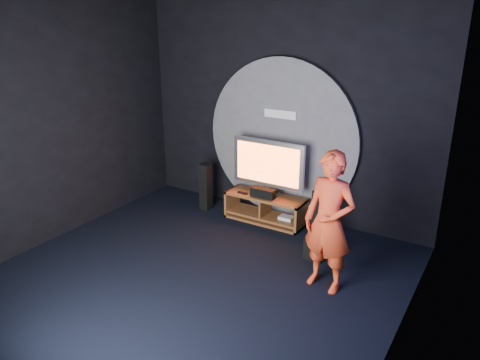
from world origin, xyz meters
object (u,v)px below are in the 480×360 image
media_console (266,210)px  tv (268,165)px  subwoofer (316,248)px  tower_speaker_right (318,216)px  player (329,222)px  tower_speaker_left (206,187)px

media_console → tv: 0.75m
tv → subwoofer: (1.17, -0.76, -0.79)m
media_console → tower_speaker_right: (1.00, -0.23, 0.21)m
tv → player: size_ratio=0.70×
tower_speaker_right → player: 1.30m
tower_speaker_right → player: player is taller
subwoofer → player: player is taller
subwoofer → player: (0.38, -0.61, 0.73)m
tv → tower_speaker_right: (1.00, -0.30, -0.53)m
subwoofer → tv: bearing=147.0°
media_console → tv: bearing=96.3°
tower_speaker_left → tower_speaker_right: size_ratio=1.00×
tower_speaker_left → subwoofer: (2.29, -0.61, -0.26)m
tower_speaker_right → subwoofer: size_ratio=2.77×
player → tower_speaker_right: bearing=125.9°
media_console → tower_speaker_left: bearing=-175.6°
media_console → tower_speaker_left: 1.15m
tower_speaker_left → player: 2.97m
media_console → player: 2.14m
tv → subwoofer: bearing=-33.0°
player → subwoofer: bearing=130.7°
player → tv: bearing=147.3°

